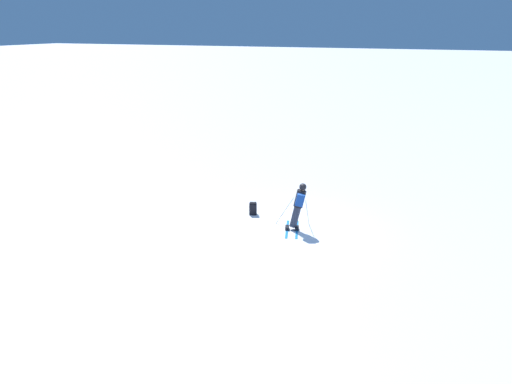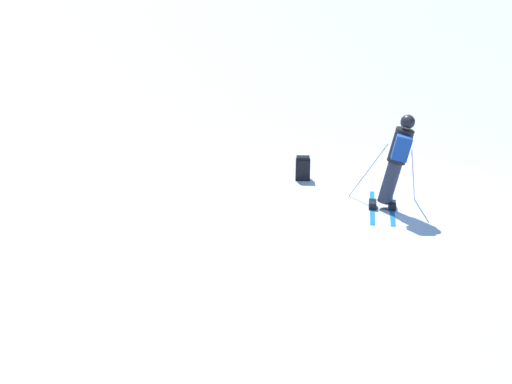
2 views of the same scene
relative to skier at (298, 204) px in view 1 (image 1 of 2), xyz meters
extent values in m
plane|color=white|center=(0.30, 0.03, -1.02)|extent=(300.00, 300.00, 0.00)
cube|color=#1E7AC6|center=(0.04, -0.02, -1.01)|extent=(0.56, 1.68, 0.01)
cube|color=#1E7AC6|center=(0.38, 0.08, -1.01)|extent=(0.56, 1.68, 0.01)
cube|color=black|center=(0.04, -0.02, -0.95)|extent=(0.21, 0.31, 0.12)
cube|color=black|center=(0.38, 0.08, -0.95)|extent=(0.21, 0.31, 0.12)
cylinder|color=#2D3342|center=(0.11, 0.00, -0.49)|extent=(0.48, 0.37, 0.84)
cylinder|color=black|center=(-0.04, -0.04, 0.21)|extent=(0.54, 0.45, 0.69)
sphere|color=tan|center=(-0.12, -0.06, 0.63)|extent=(0.32, 0.29, 0.27)
sphere|color=black|center=(-0.13, -0.06, 0.66)|extent=(0.37, 0.34, 0.31)
cube|color=#194293|center=(-0.11, 0.21, 0.24)|extent=(0.40, 0.27, 0.49)
cylinder|color=#B7B7BC|center=(-0.23, -0.41, -0.44)|extent=(0.04, 0.55, 1.16)
cylinder|color=#B7B7BC|center=(0.58, -0.17, -0.40)|extent=(0.81, 0.33, 1.26)
cube|color=black|center=(2.15, -0.87, -0.80)|extent=(0.36, 0.32, 0.44)
cube|color=black|center=(2.15, -0.87, -0.55)|extent=(0.32, 0.28, 0.06)
camera|label=1|loc=(-4.94, 16.38, 6.20)|focal=35.00mm
camera|label=2|loc=(-2.76, 12.29, 3.90)|focal=50.00mm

